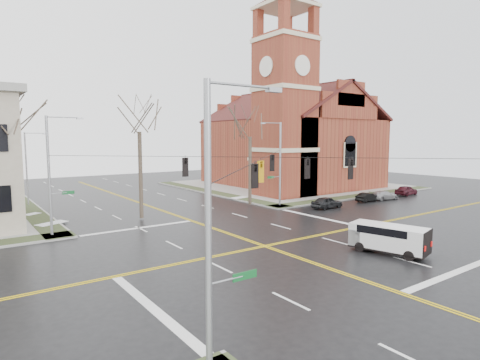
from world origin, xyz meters
TOP-DOWN VIEW (x-y plane):
  - ground at (0.00, 0.00)m, footprint 120.00×120.00m
  - sidewalks at (0.00, 0.00)m, footprint 80.00×80.00m
  - road_markings at (0.00, 0.00)m, footprint 100.00×100.00m
  - church at (24.76, 24.78)m, footprint 24.28×27.48m
  - signal_pole_ne at (11.32, 11.50)m, footprint 2.75×0.22m
  - signal_pole_nw at (-11.32, 11.50)m, footprint 2.75×0.22m
  - signal_pole_sw at (-11.32, -11.50)m, footprint 2.75×0.22m
  - span_wires at (0.00, 0.00)m, footprint 23.02×23.02m
  - traffic_signals at (-0.00, -0.67)m, footprint 8.21×8.26m
  - streetlight_north_a at (-10.65, 28.00)m, footprint 2.30×0.20m
  - streetlight_north_b at (-10.65, 48.00)m, footprint 2.30×0.20m
  - cargo_van at (5.42, -5.85)m, footprint 3.02×5.15m
  - parked_car_a at (14.85, 7.72)m, footprint 3.74×1.52m
  - parked_car_b at (22.13, 8.02)m, footprint 3.27×1.24m
  - parked_car_c at (25.02, 7.76)m, footprint 3.98×2.12m
  - parked_car_d at (30.77, 8.41)m, footprint 3.91×1.84m
  - tree_nw_far at (-13.81, 14.17)m, footprint 4.00×4.00m
  - tree_nw_near at (-3.46, 13.68)m, footprint 4.00×4.00m
  - tree_ne at (9.24, 13.92)m, footprint 4.00×4.00m

SIDE VIEW (x-z plane):
  - ground at x=0.00m, z-range 0.00..0.00m
  - road_markings at x=0.00m, z-range 0.00..0.01m
  - sidewalks at x=0.00m, z-range -0.01..0.16m
  - parked_car_b at x=22.13m, z-range 0.00..1.06m
  - parked_car_c at x=25.02m, z-range 0.00..1.10m
  - parked_car_a at x=14.85m, z-range 0.00..1.27m
  - parked_car_d at x=30.77m, z-range 0.00..1.29m
  - cargo_van at x=5.42m, z-range 0.17..2.01m
  - streetlight_north_a at x=-10.65m, z-range 0.47..8.47m
  - streetlight_north_b at x=-10.65m, z-range 0.47..8.47m
  - signal_pole_ne at x=11.32m, z-range 0.45..9.45m
  - signal_pole_nw at x=-11.32m, z-range 0.45..9.45m
  - signal_pole_sw at x=-11.32m, z-range 0.45..9.45m
  - traffic_signals at x=0.00m, z-range 4.80..6.10m
  - span_wires at x=0.00m, z-range 6.18..6.22m
  - tree_nw_far at x=-13.81m, z-range 2.48..13.53m
  - tree_ne at x=9.24m, z-range 2.51..13.71m
  - church at x=24.76m, z-range -5.32..22.18m
  - tree_nw_near at x=-3.46m, z-range 2.65..14.49m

